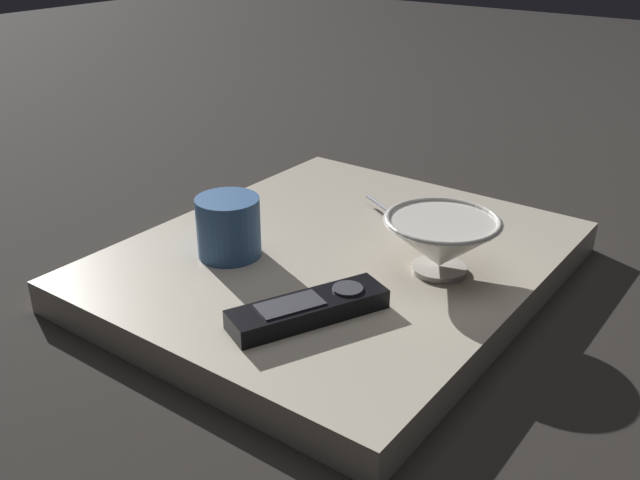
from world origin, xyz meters
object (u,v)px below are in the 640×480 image
at_px(cereal_bowl, 441,242).
at_px(tv_remote_near, 309,309).
at_px(coffee_mug, 228,226).
at_px(teaspoon, 404,222).

bearing_deg(cereal_bowl, tv_remote_near, -18.94).
xyz_separation_m(cereal_bowl, tv_remote_near, (0.20, -0.07, -0.03)).
bearing_deg(cereal_bowl, coffee_mug, -63.92).
bearing_deg(tv_remote_near, cereal_bowl, 161.06).
distance_m(cereal_bowl, tv_remote_near, 0.22).
bearing_deg(coffee_mug, cereal_bowl, 116.08).
height_order(cereal_bowl, tv_remote_near, cereal_bowl).
height_order(coffee_mug, tv_remote_near, coffee_mug).
xyz_separation_m(teaspoon, tv_remote_near, (0.29, 0.04, -0.00)).
distance_m(coffee_mug, teaspoon, 0.27).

